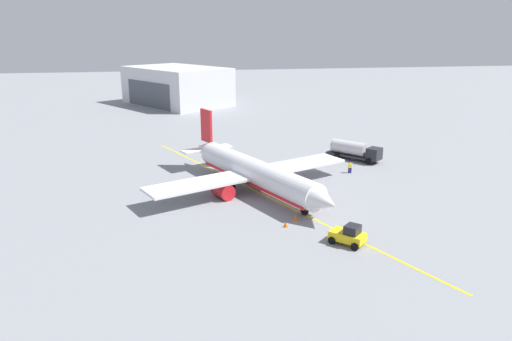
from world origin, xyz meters
TOP-DOWN VIEW (x-y plane):
  - ground_plane at (0.00, 0.00)m, footprint 400.00×400.00m
  - airplane at (-0.48, -0.21)m, footprint 31.71×30.25m
  - fuel_tanker at (-13.29, 19.63)m, footprint 8.92×8.09m
  - pushback_tug at (18.51, 6.47)m, footprint 4.04×4.02m
  - refueling_worker at (-6.01, 16.06)m, footprint 0.38×0.53m
  - safety_cone_nose at (11.30, 2.69)m, footprint 0.64×0.64m
  - safety_cone_wingtip at (12.94, 1.08)m, footprint 0.55×0.55m
  - distant_hangar at (-82.21, -8.64)m, footprint 35.93×32.94m
  - taxi_line_marking at (0.00, 0.00)m, footprint 60.47×26.50m

SIDE VIEW (x-z plane):
  - ground_plane at x=0.00m, z-range 0.00..0.00m
  - taxi_line_marking at x=0.00m, z-range 0.00..0.01m
  - safety_cone_wingtip at x=12.94m, z-range 0.00..0.61m
  - safety_cone_nose at x=11.30m, z-range 0.00..0.71m
  - refueling_worker at x=-6.01m, z-range -0.03..1.68m
  - pushback_tug at x=18.51m, z-range -0.09..2.11m
  - fuel_tanker at x=-13.29m, z-range 0.14..3.29m
  - airplane at x=-0.48m, z-range -2.18..7.33m
  - distant_hangar at x=-82.21m, z-range -0.01..10.83m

